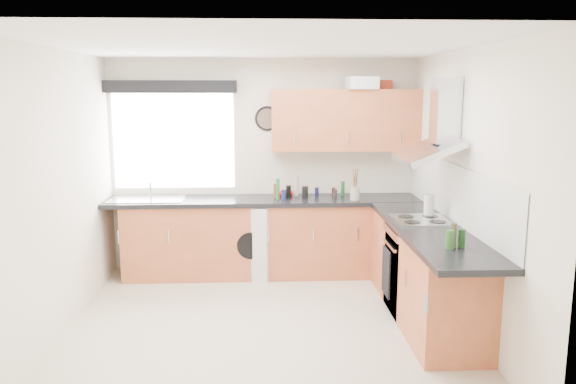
{
  "coord_description": "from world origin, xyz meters",
  "views": [
    {
      "loc": [
        -0.02,
        -4.85,
        2.13
      ],
      "look_at": [
        0.25,
        0.85,
        1.1
      ],
      "focal_mm": 35.0,
      "sensor_mm": 36.0,
      "label": 1
    }
  ],
  "objects_px": {
    "oven": "(419,269)",
    "upper_cabinets": "(345,120)",
    "extractor_hood": "(436,130)",
    "washing_machine": "(251,239)"
  },
  "relations": [
    {
      "from": "washing_machine",
      "to": "upper_cabinets",
      "type": "bearing_deg",
      "value": 25.39
    },
    {
      "from": "extractor_hood",
      "to": "washing_machine",
      "type": "relative_size",
      "value": 0.92
    },
    {
      "from": "washing_machine",
      "to": "extractor_hood",
      "type": "bearing_deg",
      "value": -14.94
    },
    {
      "from": "oven",
      "to": "washing_machine",
      "type": "distance_m",
      "value": 2.05
    },
    {
      "from": "oven",
      "to": "extractor_hood",
      "type": "bearing_deg",
      "value": -0.0
    },
    {
      "from": "upper_cabinets",
      "to": "washing_machine",
      "type": "distance_m",
      "value": 1.76
    },
    {
      "from": "upper_cabinets",
      "to": "washing_machine",
      "type": "bearing_deg",
      "value": -174.55
    },
    {
      "from": "oven",
      "to": "washing_machine",
      "type": "bearing_deg",
      "value": 143.52
    },
    {
      "from": "extractor_hood",
      "to": "upper_cabinets",
      "type": "distance_m",
      "value": 1.48
    },
    {
      "from": "oven",
      "to": "upper_cabinets",
      "type": "bearing_deg",
      "value": 112.54
    }
  ]
}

